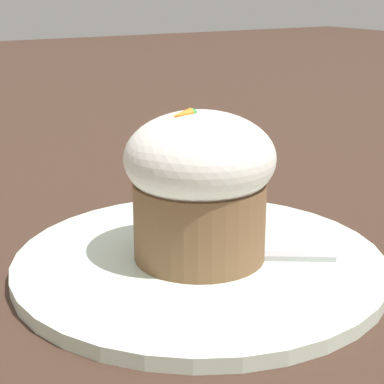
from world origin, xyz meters
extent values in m
plane|color=#3D281E|center=(0.00, 0.00, 0.00)|extent=(4.00, 4.00, 0.00)
cylinder|color=silver|center=(0.00, 0.00, 0.01)|extent=(0.27, 0.27, 0.01)
cylinder|color=brown|center=(0.00, 0.00, 0.04)|extent=(0.09, 0.09, 0.06)
ellipsoid|color=white|center=(0.00, 0.00, 0.08)|extent=(0.10, 0.10, 0.06)
cone|color=orange|center=(0.01, 0.00, 0.11)|extent=(0.01, 0.01, 0.01)
sphere|color=green|center=(0.01, 0.00, 0.11)|extent=(0.01, 0.01, 0.01)
cube|color=#B7B7BC|center=(-0.05, 0.03, 0.01)|extent=(0.07, 0.05, 0.00)
ellipsoid|color=#B7B7BC|center=(0.00, 0.00, 0.01)|extent=(0.06, 0.06, 0.01)
camera|label=1|loc=(0.23, 0.36, 0.20)|focal=60.00mm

